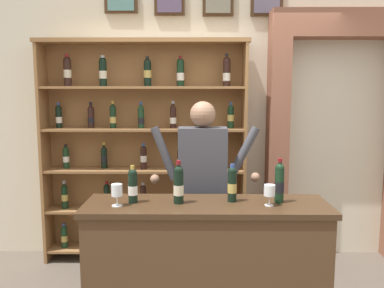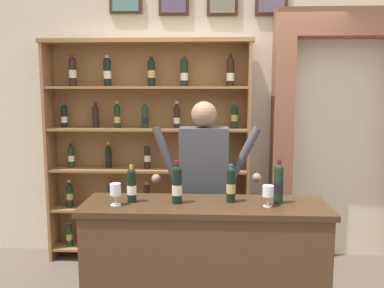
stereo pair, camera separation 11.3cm
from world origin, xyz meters
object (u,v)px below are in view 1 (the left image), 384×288
Objects in this scene: shopkeeper at (203,177)px; wine_shelf at (145,147)px; tasting_bottle_rosso at (279,182)px; wine_glass_spare at (269,192)px; wine_glass_right at (117,191)px; tasting_bottle_brunello at (232,183)px; tasting_counter at (206,269)px; tasting_bottle_chianti at (179,184)px; tasting_bottle_grappa at (133,185)px.

wine_shelf is at bearing 127.56° from shopkeeper.
tasting_bottle_rosso is at bearing -49.27° from wine_shelf.
wine_glass_spare is at bearing -53.99° from shopkeeper.
wine_shelf is 0.97m from shopkeeper.
wine_glass_spare is (1.05, 0.02, -0.01)m from wine_glass_right.
tasting_counter is at bearing -165.08° from tasting_bottle_brunello.
shopkeeper reaches higher than wine_glass_spare.
tasting_bottle_brunello is (0.79, -1.28, -0.08)m from wine_shelf.
wine_shelf is at bearing 106.97° from tasting_bottle_chianti.
tasting_bottle_grappa reaches higher than tasting_counter.
shopkeeper reaches higher than tasting_bottle_rosso.
tasting_counter is 0.80m from shopkeeper.
tasting_bottle_chianti reaches higher than tasting_counter.
wine_glass_right is at bearing -90.61° from wine_shelf.
tasting_bottle_chianti reaches higher than wine_glass_spare.
wine_shelf is at bearing 89.39° from wine_glass_right.
tasting_bottle_brunello reaches higher than wine_glass_right.
wine_glass_spare is at bearing 1.00° from wine_glass_right.
wine_glass_spare is at bearing -3.97° from tasting_bottle_grappa.
wine_shelf is 7.13× the size of tasting_bottle_rosso.
wine_glass_right is (-0.80, -0.12, -0.03)m from tasting_bottle_brunello.
shopkeeper reaches higher than tasting_bottle_chianti.
tasting_bottle_grappa is at bearing 178.30° from tasting_counter.
tasting_bottle_rosso is (0.54, -0.54, 0.08)m from shopkeeper.
tasting_bottle_grappa is 0.98× the size of tasting_bottle_brunello.
tasting_bottle_chianti is at bearing -177.47° from tasting_bottle_rosso.
wine_glass_right is (-0.42, -0.07, -0.03)m from tasting_bottle_chianti.
tasting_bottle_chianti is 0.72m from tasting_bottle_rosso.
shopkeeper is at bearing 46.72° from wine_glass_right.
tasting_counter is at bearing 173.30° from wine_glass_spare.
tasting_bottle_brunello is 0.86× the size of tasting_bottle_rosso.
tasting_bottle_brunello is at bearing -58.41° from wine_shelf.
tasting_counter is at bearing -176.71° from tasting_bottle_rosso.
wine_glass_right is at bearing -173.61° from tasting_counter.
tasting_bottle_chianti reaches higher than wine_glass_right.
tasting_counter is 6.33× the size of tasting_bottle_brunello.
wine_shelf is at bearing 126.88° from wine_glass_spare.
tasting_bottle_rosso is at bearing 3.29° from tasting_counter.
tasting_bottle_rosso is at bearing 4.98° from wine_glass_right.
tasting_bottle_brunello is at bearing 158.06° from wine_glass_spare.
shopkeeper is 6.15× the size of tasting_bottle_brunello.
tasting_bottle_chianti is (0.41, -1.33, -0.07)m from wine_shelf.
wine_shelf is 8.28× the size of tasting_bottle_brunello.
tasting_counter is at bearing -1.70° from tasting_bottle_grappa.
shopkeeper is at bearing 91.77° from tasting_counter.
wine_glass_spare is at bearing -53.12° from wine_shelf.
tasting_bottle_grappa is at bearing 176.97° from tasting_bottle_chianti.
wine_glass_spare is (1.04, -1.38, -0.11)m from wine_shelf.
tasting_bottle_rosso is 2.06× the size of wine_glass_right.
wine_glass_right is (-1.14, -0.10, -0.04)m from tasting_bottle_rosso.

